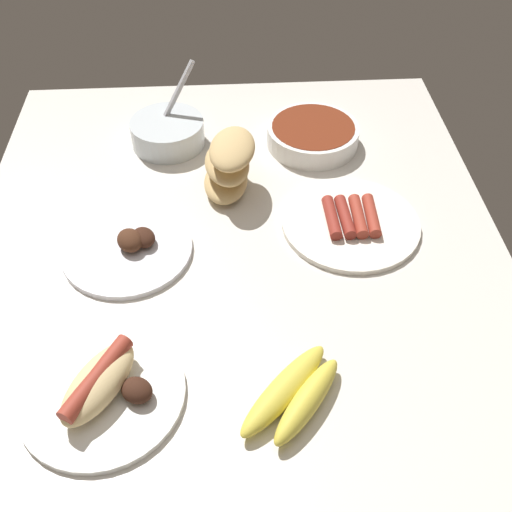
{
  "coord_description": "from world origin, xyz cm",
  "views": [
    {
      "loc": [
        -63.85,
        1.01,
        70.14
      ],
      "look_at": [
        1.67,
        -2.92,
        3.0
      ],
      "focal_mm": 41.85,
      "sensor_mm": 36.0,
      "label": 1
    }
  ],
  "objects_px": {
    "plate_hotdog_assembled": "(102,388)",
    "banana_bunch": "(294,394)",
    "bowl_chili": "(313,134)",
    "bread_stack": "(228,165)",
    "plate_grilled_meat": "(129,248)",
    "plate_sausages": "(351,222)",
    "bowl_coleslaw": "(168,131)"
  },
  "relations": [
    {
      "from": "plate_sausages",
      "to": "plate_grilled_meat",
      "type": "distance_m",
      "value": 0.38
    },
    {
      "from": "banana_bunch",
      "to": "bread_stack",
      "type": "bearing_deg",
      "value": 9.29
    },
    {
      "from": "bowl_coleslaw",
      "to": "bowl_chili",
      "type": "bearing_deg",
      "value": -93.93
    },
    {
      "from": "plate_grilled_meat",
      "to": "bowl_chili",
      "type": "distance_m",
      "value": 0.44
    },
    {
      "from": "plate_sausages",
      "to": "bowl_coleslaw",
      "type": "height_order",
      "value": "bowl_coleslaw"
    },
    {
      "from": "bowl_coleslaw",
      "to": "bread_stack",
      "type": "bearing_deg",
      "value": -142.14
    },
    {
      "from": "plate_hotdog_assembled",
      "to": "plate_sausages",
      "type": "bearing_deg",
      "value": -50.84
    },
    {
      "from": "banana_bunch",
      "to": "bowl_chili",
      "type": "height_order",
      "value": "bowl_chili"
    },
    {
      "from": "plate_hotdog_assembled",
      "to": "plate_grilled_meat",
      "type": "bearing_deg",
      "value": -2.01
    },
    {
      "from": "bread_stack",
      "to": "banana_bunch",
      "type": "relative_size",
      "value": 0.87
    },
    {
      "from": "plate_grilled_meat",
      "to": "bowl_coleslaw",
      "type": "height_order",
      "value": "bowl_coleslaw"
    },
    {
      "from": "banana_bunch",
      "to": "plate_sausages",
      "type": "xyz_separation_m",
      "value": [
        0.34,
        -0.13,
        -0.01
      ]
    },
    {
      "from": "bread_stack",
      "to": "bowl_coleslaw",
      "type": "height_order",
      "value": "bowl_coleslaw"
    },
    {
      "from": "plate_hotdog_assembled",
      "to": "bowl_chili",
      "type": "xyz_separation_m",
      "value": [
        0.56,
        -0.35,
        0.0
      ]
    },
    {
      "from": "plate_hotdog_assembled",
      "to": "banana_bunch",
      "type": "height_order",
      "value": "plate_hotdog_assembled"
    },
    {
      "from": "bread_stack",
      "to": "banana_bunch",
      "type": "bearing_deg",
      "value": -170.71
    },
    {
      "from": "bread_stack",
      "to": "plate_sausages",
      "type": "bearing_deg",
      "value": -118.76
    },
    {
      "from": "banana_bunch",
      "to": "bowl_coleslaw",
      "type": "relative_size",
      "value": 1.09
    },
    {
      "from": "banana_bunch",
      "to": "plate_sausages",
      "type": "distance_m",
      "value": 0.36
    },
    {
      "from": "banana_bunch",
      "to": "bowl_chili",
      "type": "distance_m",
      "value": 0.59
    },
    {
      "from": "bowl_chili",
      "to": "bread_stack",
      "type": "bearing_deg",
      "value": 127.1
    },
    {
      "from": "plate_grilled_meat",
      "to": "bowl_chili",
      "type": "bearing_deg",
      "value": -50.04
    },
    {
      "from": "bread_stack",
      "to": "banana_bunch",
      "type": "height_order",
      "value": "bread_stack"
    },
    {
      "from": "bread_stack",
      "to": "plate_grilled_meat",
      "type": "distance_m",
      "value": 0.23
    },
    {
      "from": "plate_sausages",
      "to": "bowl_chili",
      "type": "bearing_deg",
      "value": 8.41
    },
    {
      "from": "plate_grilled_meat",
      "to": "bread_stack",
      "type": "bearing_deg",
      "value": -47.37
    },
    {
      "from": "bread_stack",
      "to": "plate_sausages",
      "type": "height_order",
      "value": "bread_stack"
    },
    {
      "from": "plate_sausages",
      "to": "plate_grilled_meat",
      "type": "bearing_deg",
      "value": 96.29
    },
    {
      "from": "banana_bunch",
      "to": "plate_sausages",
      "type": "bearing_deg",
      "value": -21.6
    },
    {
      "from": "plate_grilled_meat",
      "to": "bowl_chili",
      "type": "xyz_separation_m",
      "value": [
        0.29,
        -0.34,
        0.01
      ]
    },
    {
      "from": "plate_sausages",
      "to": "bowl_coleslaw",
      "type": "relative_size",
      "value": 1.56
    },
    {
      "from": "bread_stack",
      "to": "bowl_chili",
      "type": "height_order",
      "value": "bread_stack"
    }
  ]
}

